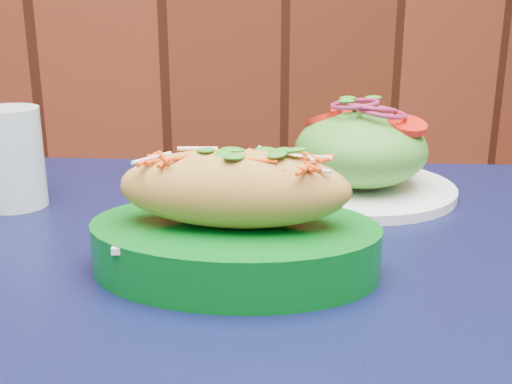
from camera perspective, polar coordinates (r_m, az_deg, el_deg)
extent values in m
cube|color=black|center=(0.61, 2.28, -8.10)|extent=(0.98, 0.98, 0.03)
cube|color=white|center=(0.59, -1.92, -3.24)|extent=(0.22, 0.15, 0.01)
ellipsoid|color=gold|center=(0.57, -1.96, 0.32)|extent=(0.23, 0.14, 0.07)
cylinder|color=white|center=(0.84, 9.11, 0.29)|extent=(0.25, 0.25, 0.01)
ellipsoid|color=#4C992D|center=(0.82, 9.29, 3.75)|extent=(0.17, 0.17, 0.09)
cylinder|color=red|center=(0.80, 13.27, 6.15)|extent=(0.05, 0.05, 0.01)
cylinder|color=red|center=(0.83, 6.08, 6.94)|extent=(0.05, 0.05, 0.01)
cylinder|color=red|center=(0.86, 8.26, 7.19)|extent=(0.05, 0.05, 0.01)
torus|color=#8B1E49|center=(0.81, 9.46, 7.25)|extent=(0.06, 0.06, 0.01)
torus|color=#8B1E49|center=(0.81, 9.48, 7.53)|extent=(0.06, 0.06, 0.01)
torus|color=#8B1E49|center=(0.81, 9.49, 7.81)|extent=(0.06, 0.06, 0.01)
torus|color=#8B1E49|center=(0.81, 9.50, 8.09)|extent=(0.06, 0.06, 0.01)
cylinder|color=silver|center=(0.82, -20.88, 2.85)|extent=(0.07, 0.07, 0.12)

